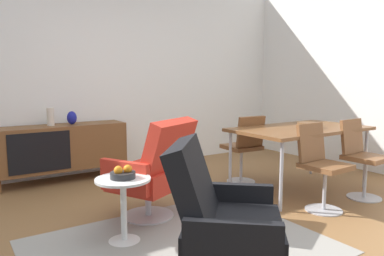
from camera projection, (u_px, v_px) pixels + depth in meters
The scene contains 15 objects.
ground_plane at pixel (205, 231), 3.16m from camera, with size 8.32×8.32×0.00m, color olive.
wall_back at pixel (97, 72), 5.12m from camera, with size 6.80×0.12×2.80m, color white.
sideboard at pixel (61, 147), 4.67m from camera, with size 1.60×0.45×0.72m.
vase_cobalt at pixel (72, 118), 4.70m from camera, with size 0.12×0.12×0.17m.
vase_sculptural_dark at pixel (50, 117), 4.56m from camera, with size 0.09×0.09×0.22m.
dining_table at pixel (300, 131), 4.26m from camera, with size 1.60×0.90×0.74m.
wooden_bowl_on_table at pixel (309, 125), 4.24m from camera, with size 0.26×0.26×0.06m, color brown.
dining_chair_front_right at pixel (361, 155), 4.02m from camera, with size 0.42×0.44×0.86m.
dining_chair_back_left at pixel (244, 146), 4.56m from camera, with size 0.43×0.45×0.86m.
dining_chair_front_left at pixel (320, 163), 3.64m from camera, with size 0.41×0.44×0.86m.
lounge_chair_red at pixel (154, 169), 3.40m from camera, with size 0.87×0.85×0.95m.
armchair_black_shell at pixel (222, 221), 2.17m from camera, with size 0.91×0.91×0.95m.
side_table_round at pixel (124, 202), 2.93m from camera, with size 0.44×0.44×0.52m.
fruit_bowl at pixel (123, 174), 2.89m from camera, with size 0.20×0.20×0.11m.
area_rug at pixel (181, 246), 2.86m from camera, with size 2.20×1.70×0.01m, color gray.
Camera 1 is at (-1.76, -2.45, 1.30)m, focal length 34.37 mm.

